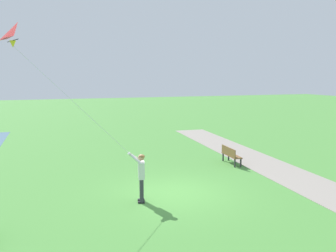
# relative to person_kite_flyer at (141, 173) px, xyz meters

# --- Properties ---
(ground_plane) EXTENTS (120.00, 120.00, 0.00)m
(ground_plane) POSITION_rel_person_kite_flyer_xyz_m (-1.47, -0.49, -1.05)
(ground_plane) COLOR #4C8E3D
(walkway_path) EXTENTS (4.43, 32.09, 0.02)m
(walkway_path) POSITION_rel_person_kite_flyer_xyz_m (-7.03, 1.51, -1.04)
(walkway_path) COLOR gray
(walkway_path) RESTS_ON ground
(person_kite_flyer) EXTENTS (0.63, 0.51, 1.83)m
(person_kite_flyer) POSITION_rel_person_kite_flyer_xyz_m (0.00, 0.00, 0.00)
(person_kite_flyer) COLOR #232328
(person_kite_flyer) RESTS_ON ground
(flying_kite) EXTENTS (3.81, 1.55, 4.36)m
(flying_kite) POSITION_rel_person_kite_flyer_xyz_m (3.75, -0.95, 4.66)
(flying_kite) COLOR red
(park_bench_near_walkway) EXTENTS (0.53, 1.52, 0.88)m
(park_bench_near_walkway) POSITION_rel_person_kite_flyer_xyz_m (-5.68, -3.58, -0.54)
(park_bench_near_walkway) COLOR brown
(park_bench_near_walkway) RESTS_ON ground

